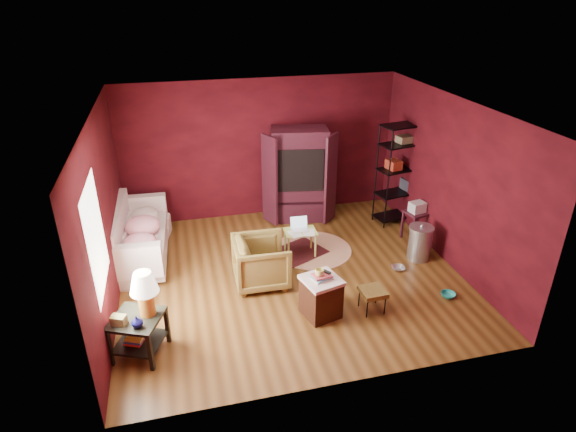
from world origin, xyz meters
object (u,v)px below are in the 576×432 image
armchair (261,260)px  laptop_desk (300,233)px  side_table (141,306)px  sofa (137,239)px  hamper (321,296)px  wire_shelving (403,169)px  tv_armoire (299,173)px

armchair → laptop_desk: bearing=-47.6°
side_table → sofa: bearing=93.8°
side_table → hamper: bearing=4.4°
side_table → wire_shelving: wire_shelving is taller
sofa → tv_armoire: bearing=-63.0°
armchair → wire_shelving: wire_shelving is taller
hamper → wire_shelving: (2.49, 2.63, 0.78)m
armchair → hamper: armchair is taller
tv_armoire → wire_shelving: (1.97, -0.55, 0.12)m
side_table → wire_shelving: (4.96, 2.82, 0.39)m
wire_shelving → side_table: bearing=-161.7°
sofa → side_table: side_table is taller
sofa → tv_armoire: (3.15, 0.91, 0.59)m
sofa → laptop_desk: bearing=-89.8°
side_table → laptop_desk: size_ratio=1.74×
side_table → laptop_desk: 3.28m
armchair → hamper: bearing=-145.0°
laptop_desk → wire_shelving: wire_shelving is taller
sofa → side_table: size_ratio=1.70×
tv_armoire → wire_shelving: 2.05m
tv_armoire → wire_shelving: size_ratio=0.94×
laptop_desk → wire_shelving: size_ratio=0.34×
sofa → side_table: bearing=-165.4°
laptop_desk → wire_shelving: bearing=23.4°
side_table → hamper: side_table is taller
hamper → side_table: bearing=-175.6°
hamper → armchair: bearing=123.4°
tv_armoire → sofa: bearing=-154.0°
sofa → armchair: size_ratio=2.36×
hamper → wire_shelving: 3.71m
sofa → armchair: armchair is taller
sofa → armchair: bearing=-111.8°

